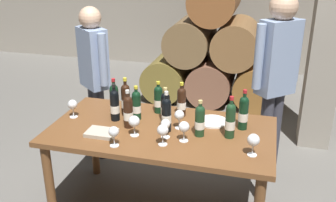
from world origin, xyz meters
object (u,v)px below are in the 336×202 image
at_px(wine_bottle_7, 114,99).
at_px(wine_bottle_1, 158,99).
at_px(wine_glass_1, 134,122).
at_px(wine_glass_6, 114,132).
at_px(wine_bottle_6, 200,120).
at_px(sommelier_presenting, 276,72).
at_px(wine_glass_0, 163,131).
at_px(wine_bottle_0, 181,101).
at_px(wine_bottle_3, 126,99).
at_px(wine_glass_3, 184,127).
at_px(wine_bottle_9, 165,106).
at_px(wine_bottle_11, 166,114).
at_px(wine_bottle_4, 115,105).
at_px(tasting_notebook, 102,133).
at_px(wine_bottle_10, 230,120).
at_px(wine_glass_4, 253,140).
at_px(wine_glass_5, 73,105).
at_px(serving_plate, 213,121).
at_px(taster_seated_left, 94,71).
at_px(dining_table, 161,139).
at_px(wine_glass_2, 165,125).
at_px(wine_bottle_2, 128,111).
at_px(wine_bottle_5, 136,105).
at_px(wine_bottle_8, 243,112).
at_px(wine_glass_7, 179,116).

bearing_deg(wine_bottle_7, wine_bottle_1, 22.01).
height_order(wine_glass_1, wine_glass_6, wine_glass_1).
bearing_deg(wine_bottle_6, sommelier_presenting, 56.56).
bearing_deg(wine_glass_0, wine_bottle_0, 88.60).
height_order(wine_bottle_3, wine_glass_3, wine_bottle_3).
height_order(wine_bottle_6, wine_bottle_9, same).
xyz_separation_m(wine_bottle_11, wine_glass_6, (-0.29, -0.32, -0.03)).
xyz_separation_m(wine_bottle_4, wine_glass_3, (0.61, -0.21, -0.02)).
height_order(wine_bottle_4, tasting_notebook, wine_bottle_4).
bearing_deg(wine_bottle_6, tasting_notebook, -166.14).
bearing_deg(wine_bottle_10, wine_glass_3, -154.68).
bearing_deg(wine_bottle_10, wine_bottle_4, 176.08).
distance_m(wine_glass_4, wine_glass_5, 1.46).
distance_m(wine_glass_3, serving_plate, 0.40).
height_order(tasting_notebook, taster_seated_left, taster_seated_left).
distance_m(wine_bottle_0, wine_bottle_10, 0.51).
distance_m(dining_table, wine_bottle_1, 0.38).
distance_m(wine_bottle_10, wine_glass_2, 0.47).
relative_size(serving_plate, taster_seated_left, 0.16).
relative_size(wine_glass_1, wine_glass_6, 1.06).
relative_size(wine_bottle_1, wine_glass_5, 1.80).
xyz_separation_m(wine_bottle_3, taster_seated_left, (-0.53, 0.54, 0.03)).
xyz_separation_m(wine_bottle_2, wine_bottle_11, (0.30, 0.01, 0.01)).
distance_m(dining_table, serving_plate, 0.43).
relative_size(wine_bottle_9, sommelier_presenting, 0.16).
relative_size(wine_glass_5, wine_glass_6, 1.02).
bearing_deg(dining_table, wine_bottle_6, -5.86).
bearing_deg(wine_bottle_6, wine_bottle_3, 162.07).
bearing_deg(wine_bottle_9, wine_bottle_10, -16.26).
relative_size(wine_bottle_5, wine_bottle_11, 0.89).
xyz_separation_m(dining_table, wine_glass_5, (-0.75, 0.02, 0.20)).
bearing_deg(wine_bottle_10, wine_bottle_8, 64.23).
height_order(wine_bottle_7, wine_bottle_8, wine_bottle_8).
height_order(wine_glass_1, serving_plate, wine_glass_1).
distance_m(tasting_notebook, serving_plate, 0.87).
xyz_separation_m(wine_bottle_7, wine_glass_7, (0.57, -0.11, -0.03)).
bearing_deg(wine_bottle_9, wine_bottle_1, 124.62).
bearing_deg(tasting_notebook, wine_bottle_7, 96.22).
bearing_deg(tasting_notebook, wine_bottle_10, 12.23).
relative_size(wine_glass_1, sommelier_presenting, 0.09).
height_order(wine_bottle_9, sommelier_presenting, sommelier_presenting).
bearing_deg(wine_glass_4, serving_plate, 127.08).
relative_size(wine_glass_3, wine_glass_7, 1.02).
bearing_deg(wine_bottle_1, wine_bottle_10, -25.39).
height_order(wine_glass_2, taster_seated_left, taster_seated_left).
relative_size(wine_bottle_3, serving_plate, 1.33).
height_order(wine_bottle_11, tasting_notebook, wine_bottle_11).
xyz_separation_m(dining_table, wine_glass_4, (0.69, -0.22, 0.20)).
bearing_deg(wine_bottle_11, tasting_notebook, -157.61).
height_order(wine_bottle_0, wine_bottle_7, wine_bottle_7).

